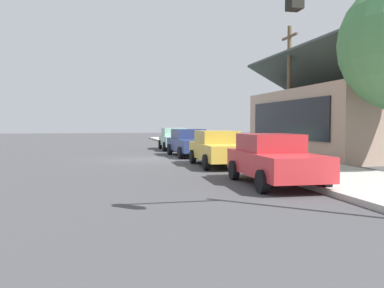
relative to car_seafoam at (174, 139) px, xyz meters
name	(u,v)px	position (x,y,z in m)	size (l,w,h in m)	color
ground_plane	(148,159)	(7.50, -2.78, -0.82)	(120.00, 120.00, 0.00)	#424244
sidewalk_curb	(246,156)	(7.50, 2.82, -0.74)	(60.00, 4.20, 0.16)	#B2AFA8
car_seafoam	(174,139)	(0.00, 0.00, 0.00)	(4.83, 2.12, 1.59)	#9ED1BC
car_navy	(190,142)	(5.92, -0.13, 0.00)	(4.58, 2.22, 1.59)	navy
car_mustard	(218,148)	(11.53, -0.03, 0.00)	(4.72, 2.16, 1.59)	gold
car_cherry	(273,159)	(17.24, 0.10, 0.00)	(4.47, 2.17, 1.59)	red
storefront_building	(347,121)	(7.49, 9.20, 1.27)	(12.20, 8.26, 6.13)	tan
traffic_light_main	(370,40)	(22.28, -0.24, 2.68)	(0.37, 2.79, 5.20)	#383833
utility_pole_wooden	(289,89)	(7.42, 5.42, 3.11)	(1.80, 0.24, 7.50)	brown
fire_hydrant_red	(218,148)	(6.52, 1.42, -0.32)	(0.22, 0.22, 0.71)	red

